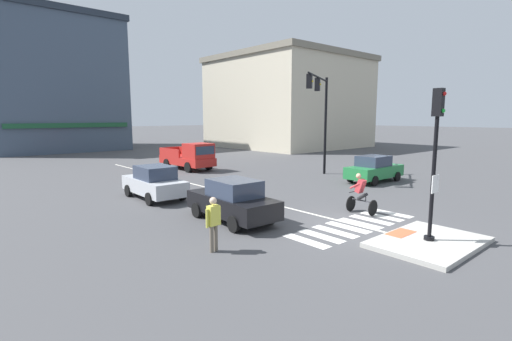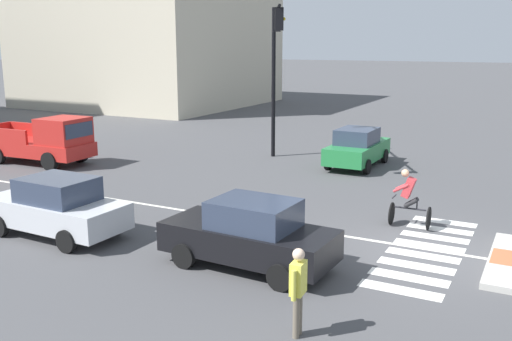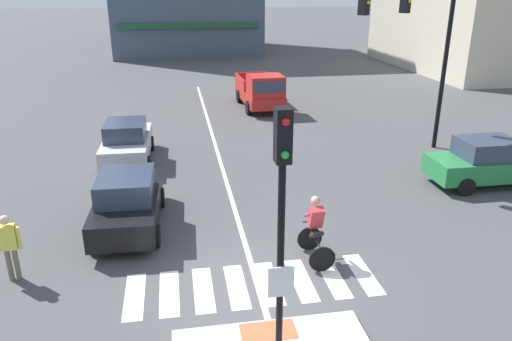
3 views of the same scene
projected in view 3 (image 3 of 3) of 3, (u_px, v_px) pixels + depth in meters
ground_plane at (254, 286)px, 11.30m from camera, size 300.00×300.00×0.00m
tactile_pad_front at (268, 331)px, 9.61m from camera, size 1.10×0.60×0.01m
signal_pole at (281, 224)px, 7.72m from camera, size 0.44×0.38×4.72m
crosswalk_stripe_a at (135, 296)px, 10.93m from camera, size 0.44×1.80×0.01m
crosswalk_stripe_b at (169, 293)px, 11.06m from camera, size 0.44×1.80×0.01m
crosswalk_stripe_c at (203, 289)px, 11.18m from camera, size 0.44×1.80×0.01m
crosswalk_stripe_d at (237, 286)px, 11.30m from camera, size 0.44×1.80×0.01m
crosswalk_stripe_e at (269, 283)px, 11.42m from camera, size 0.44×1.80×0.01m
crosswalk_stripe_f at (301, 280)px, 11.54m from camera, size 0.44×1.80×0.01m
crosswalk_stripe_g at (332, 277)px, 11.66m from camera, size 0.44×1.80×0.01m
crosswalk_stripe_h at (363, 274)px, 11.78m from camera, size 0.44×1.80×0.01m
lane_centre_line at (217, 151)px, 20.53m from camera, size 0.14×28.00×0.01m
traffic_light_mast at (423, 38)px, 18.36m from camera, size 4.95×2.73×6.70m
car_black_westbound_near at (128, 201)px, 13.80m from camera, size 1.96×4.16×1.64m
car_green_cross_right at (488, 162)px, 16.84m from camera, size 4.12×1.88×1.64m
car_silver_westbound_far at (127, 142)px, 19.03m from camera, size 1.92×4.14×1.64m
pickup_truck_red_eastbound_distant at (261, 92)px, 27.11m from camera, size 2.22×5.17×2.08m
cyclist at (316, 228)px, 12.14m from camera, size 0.68×1.10×1.68m
pedestrian_at_curb_left at (9, 243)px, 11.23m from camera, size 0.55×0.25×1.67m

